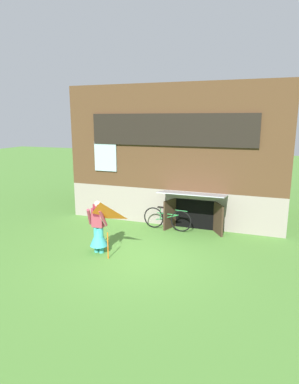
# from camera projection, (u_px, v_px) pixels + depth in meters

# --- Properties ---
(ground_plane) EXTENTS (60.00, 60.00, 0.00)m
(ground_plane) POSITION_uv_depth(u_px,v_px,m) (139.00, 257.00, 9.34)
(ground_plane) COLOR #4C7F33
(log_house) EXTENTS (7.98, 5.64, 5.04)m
(log_house) POSITION_uv_depth(u_px,v_px,m) (186.00, 151.00, 13.62)
(log_house) COLOR gray
(log_house) RESTS_ON ground_plane
(person) EXTENTS (0.61, 0.52, 1.56)m
(person) POSITION_uv_depth(u_px,v_px,m) (98.00, 231.00, 9.50)
(person) COLOR teal
(person) RESTS_ON ground_plane
(kite) EXTENTS (0.85, 0.78, 1.60)m
(kite) POSITION_uv_depth(u_px,v_px,m) (101.00, 216.00, 8.79)
(kite) COLOR orange
(kite) RESTS_ON ground_plane
(bicycle_green) EXTENTS (1.79, 0.18, 0.81)m
(bicycle_green) POSITION_uv_depth(u_px,v_px,m) (167.00, 219.00, 11.55)
(bicycle_green) COLOR black
(bicycle_green) RESTS_ON ground_plane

